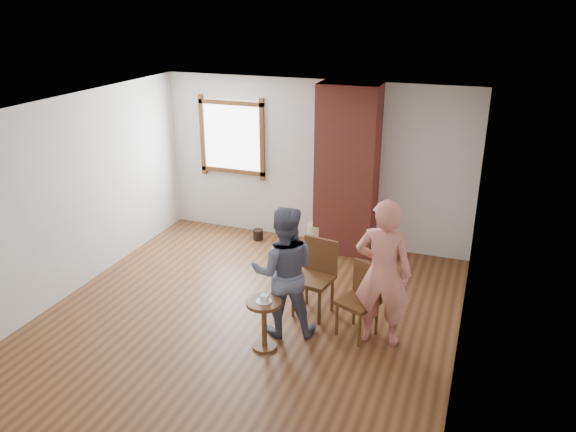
# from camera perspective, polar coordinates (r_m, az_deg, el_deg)

# --- Properties ---
(ground) EXTENTS (5.50, 5.50, 0.00)m
(ground) POSITION_cam_1_polar(r_m,az_deg,el_deg) (7.05, -4.44, -10.70)
(ground) COLOR brown
(ground) RESTS_ON ground
(room_shell) EXTENTS (5.04, 5.52, 2.62)m
(room_shell) POSITION_cam_1_polar(r_m,az_deg,el_deg) (6.84, -3.20, 4.94)
(room_shell) COLOR silver
(room_shell) RESTS_ON ground
(brick_chimney) EXTENTS (0.90, 0.50, 2.60)m
(brick_chimney) POSITION_cam_1_polar(r_m,az_deg,el_deg) (8.51, 6.01, 4.58)
(brick_chimney) COLOR #A5443A
(brick_chimney) RESTS_ON ground
(stoneware_crock) EXTENTS (0.36, 0.36, 0.42)m
(stoneware_crock) POSITION_cam_1_polar(r_m,az_deg,el_deg) (8.89, 3.01, -2.05)
(stoneware_crock) COLOR #C2AB8C
(stoneware_crock) RESTS_ON ground
(dark_pot) EXTENTS (0.19, 0.19, 0.17)m
(dark_pot) POSITION_cam_1_polar(r_m,az_deg,el_deg) (9.27, -3.06, -1.89)
(dark_pot) COLOR black
(dark_pot) RESTS_ON ground
(dining_chair_left) EXTENTS (0.52, 0.52, 0.96)m
(dining_chair_left) POSITION_cam_1_polar(r_m,az_deg,el_deg) (7.01, 2.87, -5.79)
(dining_chair_left) COLOR brown
(dining_chair_left) RESTS_ON ground
(dining_chair_right) EXTENTS (0.54, 0.54, 0.88)m
(dining_chair_right) POSITION_cam_1_polar(r_m,az_deg,el_deg) (6.65, 7.48, -8.05)
(dining_chair_right) COLOR brown
(dining_chair_right) RESTS_ON ground
(side_table) EXTENTS (0.40, 0.40, 0.60)m
(side_table) POSITION_cam_1_polar(r_m,az_deg,el_deg) (6.38, -2.45, -10.18)
(side_table) COLOR brown
(side_table) RESTS_ON ground
(cake_plate) EXTENTS (0.18, 0.18, 0.01)m
(cake_plate) POSITION_cam_1_polar(r_m,az_deg,el_deg) (6.27, -2.47, -8.62)
(cake_plate) COLOR white
(cake_plate) RESTS_ON side_table
(cake_slice) EXTENTS (0.08, 0.07, 0.06)m
(cake_slice) POSITION_cam_1_polar(r_m,az_deg,el_deg) (6.25, -2.39, -8.36)
(cake_slice) COLOR white
(cake_slice) RESTS_ON cake_plate
(man) EXTENTS (0.93, 0.83, 1.59)m
(man) POSITION_cam_1_polar(r_m,az_deg,el_deg) (6.47, -0.43, -5.68)
(man) COLOR #131434
(man) RESTS_ON ground
(person_pink) EXTENTS (0.65, 0.44, 1.75)m
(person_pink) POSITION_cam_1_polar(r_m,az_deg,el_deg) (6.35, 9.63, -5.76)
(person_pink) COLOR #DB806D
(person_pink) RESTS_ON ground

